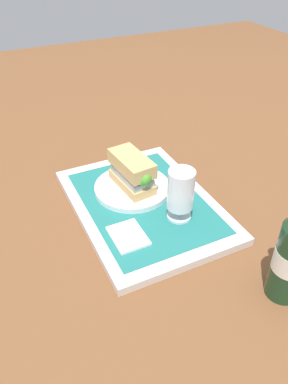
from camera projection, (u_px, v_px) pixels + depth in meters
The scene contains 7 objects.
ground_plane at pixel (144, 208), 0.93m from camera, with size 3.00×3.00×0.00m, color brown.
tray at pixel (144, 205), 0.92m from camera, with size 0.44×0.32×0.02m, color silver.
placemat at pixel (144, 202), 0.92m from camera, with size 0.38×0.27×0.00m, color #1E6B66.
plate at pixel (132, 188), 0.95m from camera, with size 0.19×0.19×0.01m, color white.
sandwich at pixel (133, 172), 0.92m from camera, with size 0.14×0.08×0.08m.
beer_glass at pixel (181, 192), 0.83m from camera, with size 0.06×0.06×0.12m.
napkin_folded at pixel (128, 236), 0.81m from camera, with size 0.09×0.07×0.01m, color white.
Camera 1 is at (0.65, -0.31, 0.59)m, focal length 35.21 mm.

